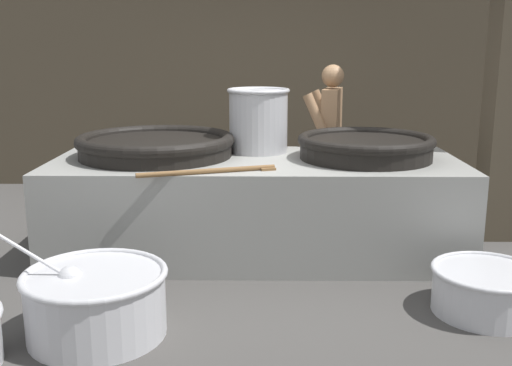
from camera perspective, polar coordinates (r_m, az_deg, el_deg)
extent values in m
plane|color=#474442|center=(5.51, 0.00, -6.50)|extent=(60.00, 60.00, 0.00)
cube|color=#4C4233|center=(8.01, 0.26, 14.50)|extent=(7.26, 0.24, 4.10)
cube|color=gray|center=(5.38, 0.00, -2.21)|extent=(3.59, 1.41, 0.85)
cylinder|color=black|center=(5.50, -9.51, 3.28)|extent=(1.37, 1.37, 0.15)
torus|color=black|center=(5.48, -9.54, 4.04)|extent=(1.42, 1.42, 0.11)
cylinder|color=black|center=(5.39, 10.40, 3.16)|extent=(1.16, 1.16, 0.17)
torus|color=black|center=(5.38, 10.43, 4.04)|extent=(1.21, 1.21, 0.09)
cylinder|color=#B7B7BC|center=(5.63, 0.22, 5.88)|extent=(0.55, 0.55, 0.57)
torus|color=#B7B7BC|center=(5.61, 0.23, 8.80)|extent=(0.58, 0.58, 0.04)
cylinder|color=brown|center=(4.71, -4.66, 1.14)|extent=(1.07, 0.39, 0.04)
cube|color=brown|center=(4.84, 1.07, 1.39)|extent=(0.15, 0.13, 0.02)
cylinder|color=#9E7551|center=(6.27, 6.94, -0.32)|extent=(0.12, 0.12, 0.81)
cylinder|color=#9E7551|center=(6.44, 7.14, 0.03)|extent=(0.12, 0.12, 0.81)
cube|color=#722D4C|center=(6.32, 7.08, 1.28)|extent=(0.25, 0.28, 0.53)
cube|color=#9E7551|center=(6.24, 7.22, 6.18)|extent=(0.27, 0.52, 0.60)
cylinder|color=#9E7551|center=(6.01, 5.96, 5.93)|extent=(0.34, 0.17, 0.55)
cylinder|color=#9E7551|center=(6.49, 6.59, 6.44)|extent=(0.34, 0.17, 0.55)
sphere|color=#9E7551|center=(6.20, 7.33, 10.08)|extent=(0.23, 0.23, 0.23)
cylinder|color=silver|center=(4.06, -14.95, -11.12)|extent=(0.88, 0.88, 0.41)
torus|color=silver|center=(3.98, -15.12, -8.39)|extent=(0.93, 0.93, 0.04)
cylinder|color=#6B9347|center=(4.03, -15.02, -9.90)|extent=(0.78, 0.78, 0.10)
sphere|color=silver|center=(4.03, -17.28, -8.64)|extent=(0.16, 0.16, 0.16)
cylinder|color=silver|center=(4.04, -21.48, -5.83)|extent=(0.59, 0.06, 0.43)
cylinder|color=silver|center=(4.55, 21.10, -9.65)|extent=(0.74, 0.74, 0.31)
torus|color=silver|center=(4.49, 21.26, -7.84)|extent=(0.78, 0.78, 0.04)
cylinder|color=tan|center=(4.52, 21.18, -8.84)|extent=(0.65, 0.65, 0.08)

